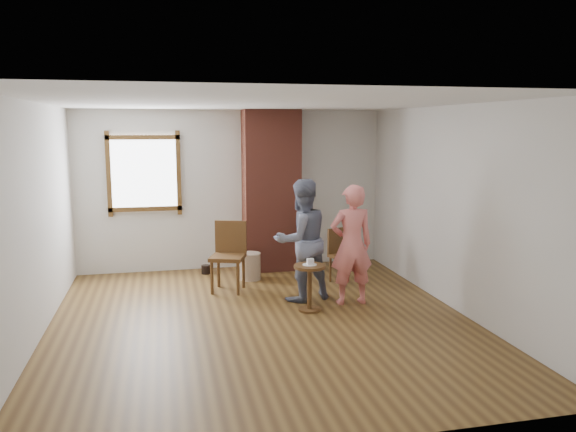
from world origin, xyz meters
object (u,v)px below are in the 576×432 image
at_px(dining_chair_right, 342,252).
at_px(person_pink, 351,245).
at_px(side_table, 309,280).
at_px(man, 301,240).
at_px(dining_chair_left, 229,252).
at_px(stoneware_crock, 250,266).

height_order(dining_chair_right, person_pink, person_pink).
bearing_deg(side_table, man, 88.28).
bearing_deg(man, dining_chair_left, -55.17).
distance_m(side_table, man, 0.64).
xyz_separation_m(stoneware_crock, man, (0.52, -1.17, 0.62)).
distance_m(dining_chair_left, dining_chair_right, 1.72).
bearing_deg(man, stoneware_crock, -83.43).
relative_size(stoneware_crock, dining_chair_left, 0.42).
distance_m(dining_chair_left, man, 1.17).
xyz_separation_m(side_table, man, (0.01, 0.48, 0.42)).
height_order(dining_chair_left, dining_chair_right, dining_chair_left).
relative_size(side_table, man, 0.36).
bearing_deg(side_table, stoneware_crock, 107.03).
xyz_separation_m(dining_chair_right, person_pink, (-0.22, -1.04, 0.34)).
bearing_deg(side_table, person_pink, 16.35).
height_order(dining_chair_right, side_table, dining_chair_right).
height_order(dining_chair_right, man, man).
relative_size(dining_chair_right, side_table, 1.35).
xyz_separation_m(man, person_pink, (0.60, -0.30, -0.03)).
bearing_deg(dining_chair_right, side_table, -144.85).
distance_m(dining_chair_right, man, 1.16).
xyz_separation_m(dining_chair_right, man, (-0.82, -0.74, 0.37)).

